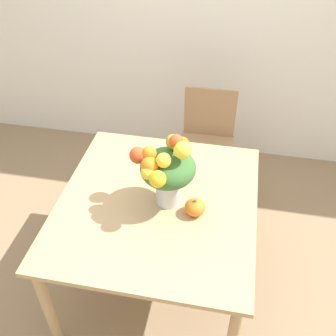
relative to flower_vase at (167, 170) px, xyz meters
name	(u,v)px	position (x,y,z in m)	size (l,w,h in m)	color
ground_plane	(159,278)	(-0.05, -0.01, -0.97)	(12.00, 12.00, 0.00)	#8E7556
wall_back	(200,2)	(-0.05, 1.58, 0.38)	(8.00, 0.06, 2.70)	white
dining_table	(157,212)	(-0.05, -0.01, -0.32)	(1.11, 1.20, 0.74)	tan
flower_vase	(167,170)	(0.00, 0.00, 0.00)	(0.37, 0.35, 0.44)	silver
pumpkin	(195,207)	(0.17, -0.06, -0.19)	(0.11, 0.11, 0.10)	orange
dining_chair_near_window	(207,144)	(0.13, 0.94, -0.49)	(0.43, 0.43, 0.89)	#9E7A56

